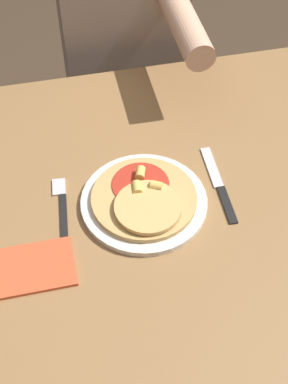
# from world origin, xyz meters

# --- Properties ---
(ground_plane) EXTENTS (8.00, 8.00, 0.00)m
(ground_plane) POSITION_xyz_m (0.00, 0.00, 0.00)
(ground_plane) COLOR #423323
(dining_table) EXTENTS (0.99, 0.97, 0.76)m
(dining_table) POSITION_xyz_m (0.00, 0.00, 0.64)
(dining_table) COLOR olive
(dining_table) RESTS_ON ground_plane
(plate) EXTENTS (0.27, 0.27, 0.01)m
(plate) POSITION_xyz_m (-0.03, 0.03, 0.77)
(plate) COLOR silver
(plate) RESTS_ON dining_table
(pizza) EXTENTS (0.22, 0.22, 0.04)m
(pizza) POSITION_xyz_m (-0.03, 0.02, 0.78)
(pizza) COLOR tan
(pizza) RESTS_ON plate
(fork) EXTENTS (0.03, 0.18, 0.00)m
(fork) POSITION_xyz_m (-0.20, 0.06, 0.76)
(fork) COLOR black
(fork) RESTS_ON dining_table
(knife) EXTENTS (0.03, 0.22, 0.00)m
(knife) POSITION_xyz_m (0.14, 0.04, 0.76)
(knife) COLOR black
(knife) RESTS_ON dining_table
(napkin) EXTENTS (0.16, 0.11, 0.01)m
(napkin) POSITION_xyz_m (-0.27, -0.08, 0.76)
(napkin) COLOR #C6512D
(napkin) RESTS_ON dining_table
(person_diner) EXTENTS (0.35, 0.52, 1.27)m
(person_diner) POSITION_xyz_m (0.05, 0.67, 0.74)
(person_diner) COLOR #2D2D38
(person_diner) RESTS_ON ground_plane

